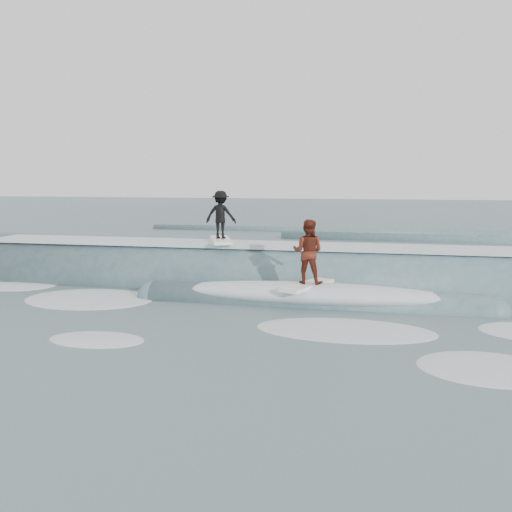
# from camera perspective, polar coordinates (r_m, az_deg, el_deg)

# --- Properties ---
(ground) EXTENTS (160.00, 160.00, 0.00)m
(ground) POSITION_cam_1_polar(r_m,az_deg,el_deg) (14.36, -2.26, -5.70)
(ground) COLOR #3F585D
(ground) RESTS_ON ground
(breaking_wave) EXTENTS (22.50, 4.09, 2.62)m
(breaking_wave) POSITION_cam_1_polar(r_m,az_deg,el_deg) (17.49, 1.11, -3.13)
(breaking_wave) COLOR #3A5A62
(breaking_wave) RESTS_ON ground
(surfer_black) EXTENTS (1.22, 2.07, 1.59)m
(surfer_black) POSITION_cam_1_polar(r_m,az_deg,el_deg) (17.78, -3.55, 3.84)
(surfer_black) COLOR white
(surfer_black) RESTS_ON ground
(surfer_red) EXTENTS (1.28, 2.06, 1.80)m
(surfer_red) POSITION_cam_1_polar(r_m,az_deg,el_deg) (15.09, 5.20, 0.07)
(surfer_red) COLOR white
(surfer_red) RESTS_ON ground
(whitewater) EXTENTS (16.97, 6.86, 0.10)m
(whitewater) POSITION_cam_1_polar(r_m,az_deg,el_deg) (13.86, -2.18, -6.20)
(whitewater) COLOR silver
(whitewater) RESTS_ON ground
(far_swells) EXTENTS (43.40, 8.65, 0.80)m
(far_swells) POSITION_cam_1_polar(r_m,az_deg,el_deg) (31.56, 5.57, 1.67)
(far_swells) COLOR #3A5A62
(far_swells) RESTS_ON ground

